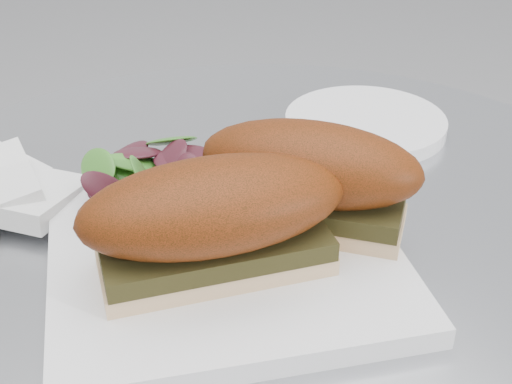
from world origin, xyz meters
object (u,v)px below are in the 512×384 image
Objects in this scene: sandwich_left at (214,217)px; saucer at (365,123)px; plate at (223,251)px; sandwich_right at (310,174)px.

sandwich_left is 0.29m from saucer.
plate is 1.30× the size of sandwich_left.
sandwich_right is (0.07, -0.00, 0.05)m from plate.
plate is 1.55× the size of saucer.
sandwich_left reaches higher than saucer.
plate is 0.25m from saucer.
saucer is (0.15, 0.14, -0.05)m from sandwich_right.
plate is at bearing -142.30° from sandwich_right.
sandwich_left reaches higher than plate.
sandwich_right reaches higher than plate.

